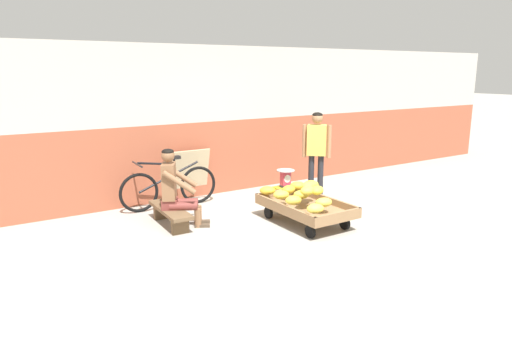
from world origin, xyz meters
The scene contains 12 objects.
ground_plane centered at (0.00, 0.00, 0.00)m, with size 80.00×80.00×0.00m, color #A39E93.
back_wall centered at (0.00, 2.93, 1.32)m, with size 16.00×0.30×2.65m.
banana_cart centered at (0.55, 0.54, 0.24)m, with size 0.84×1.44×0.36m.
banana_pile centered at (0.49, 0.59, 0.47)m, with size 0.87×1.39×0.26m.
low_bench centered at (-1.16, 1.52, 0.20)m, with size 0.35×1.11×0.27m.
vendor_seated centered at (-1.09, 1.48, 0.57)m, with size 0.74×0.64×1.14m.
plastic_crate centered at (0.92, 1.54, 0.15)m, with size 0.36×0.28×0.30m.
weighing_scale centered at (0.92, 1.53, 0.45)m, with size 0.30×0.30×0.29m.
bicycle_near_left centered at (-0.81, 2.40, 0.35)m, with size 1.66×0.48×0.86m.
sign_board centered at (-0.29, 2.73, 0.44)m, with size 0.70×0.23×0.88m.
customer_adult centered at (1.50, 1.45, 0.95)m, with size 0.38×0.37×1.53m.
shopping_bag centered at (0.97, 1.07, 0.12)m, with size 0.18×0.12×0.24m, color silver.
Camera 1 is at (-3.60, -4.58, 2.22)m, focal length 32.58 mm.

